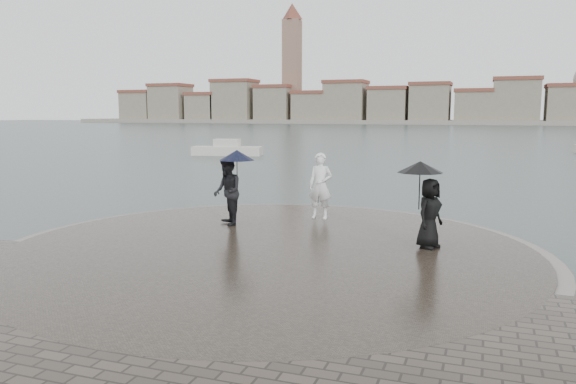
% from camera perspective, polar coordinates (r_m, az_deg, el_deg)
% --- Properties ---
extents(ground, '(400.00, 400.00, 0.00)m').
position_cam_1_polar(ground, '(9.91, -9.62, -12.06)').
color(ground, '#2B3835').
rests_on(ground, ground).
extents(kerb_ring, '(12.50, 12.50, 0.32)m').
position_cam_1_polar(kerb_ring, '(12.88, -1.96, -6.46)').
color(kerb_ring, gray).
rests_on(kerb_ring, ground).
extents(quay_tip, '(11.90, 11.90, 0.36)m').
position_cam_1_polar(quay_tip, '(12.88, -1.96, -6.37)').
color(quay_tip, '#2D261E').
rests_on(quay_tip, ground).
extents(statue, '(0.70, 0.46, 1.89)m').
position_cam_1_polar(statue, '(16.13, 3.31, 0.64)').
color(statue, white).
rests_on(statue, quay_tip).
extents(visitor_left, '(1.28, 1.14, 2.04)m').
position_cam_1_polar(visitor_left, '(15.20, -6.00, 0.73)').
color(visitor_left, black).
rests_on(visitor_left, quay_tip).
extents(visitor_right, '(1.16, 1.08, 1.95)m').
position_cam_1_polar(visitor_right, '(12.96, 13.89, -0.66)').
color(visitor_right, black).
rests_on(visitor_right, quay_tip).
extents(far_skyline, '(260.00, 20.00, 37.00)m').
position_cam_1_polar(far_skyline, '(169.16, 16.20, 8.51)').
color(far_skyline, gray).
rests_on(far_skyline, ground).
extents(boats, '(44.19, 15.11, 1.50)m').
position_cam_1_polar(boats, '(46.88, 23.58, 3.72)').
color(boats, beige).
rests_on(boats, ground).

